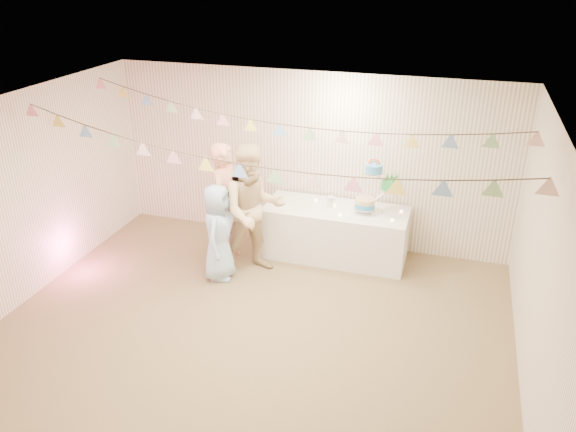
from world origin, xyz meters
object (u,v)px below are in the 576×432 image
(cake_stand, at_px, (377,189))
(person_child, at_px, (218,232))
(person_adult_b, at_px, (253,210))
(table, at_px, (335,233))
(person_adult_a, at_px, (227,203))

(cake_stand, distance_m, person_child, 2.26)
(person_adult_b, relative_size, person_child, 1.37)
(table, height_order, person_adult_b, person_adult_b)
(cake_stand, relative_size, person_adult_a, 0.42)
(cake_stand, relative_size, person_adult_b, 0.40)
(person_adult_b, bearing_deg, table, 1.09)
(person_child, bearing_deg, person_adult_b, -58.33)
(person_adult_b, bearing_deg, person_child, -178.84)
(person_child, bearing_deg, cake_stand, -65.92)
(cake_stand, xyz_separation_m, person_child, (-1.93, -1.09, -0.44))
(person_adult_a, bearing_deg, person_adult_b, -112.62)
(person_child, bearing_deg, table, -58.38)
(cake_stand, relative_size, person_child, 0.54)
(person_adult_b, height_order, person_child, person_adult_b)
(table, xyz_separation_m, cake_stand, (0.55, 0.05, 0.73))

